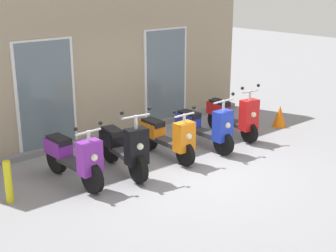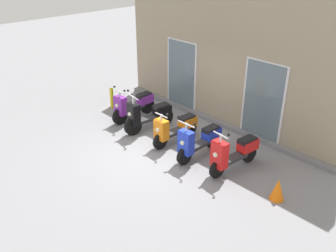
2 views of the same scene
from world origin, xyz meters
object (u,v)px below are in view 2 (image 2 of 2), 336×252
scooter_blue (199,141)px  scooter_orange (175,128)px  scooter_red (233,152)px  scooter_black (148,115)px  traffic_cone (278,189)px  curb_bollard (112,98)px  scooter_purple (133,105)px

scooter_blue → scooter_orange: bearing=175.5°
scooter_red → scooter_black: bearing=-178.1°
traffic_cone → curb_bollard: (-6.57, 0.31, 0.09)m
scooter_black → scooter_red: scooter_black is taller
scooter_blue → curb_bollard: 4.16m
scooter_purple → scooter_orange: (2.02, -0.12, -0.02)m
scooter_black → scooter_orange: scooter_black is taller
scooter_orange → traffic_cone: 3.39m
traffic_cone → scooter_black: bearing=178.4°
scooter_purple → scooter_red: (3.99, -0.08, 0.03)m
scooter_orange → traffic_cone: bearing=-3.1°
scooter_blue → curb_bollard: (-4.15, 0.20, -0.11)m
scooter_purple → scooter_red: size_ratio=1.05×
scooter_purple → scooter_blue: bearing=-3.8°
scooter_black → scooter_red: bearing=1.9°
scooter_purple → scooter_blue: scooter_blue is taller
scooter_orange → scooter_red: scooter_red is taller
scooter_black → scooter_blue: scooter_black is taller
scooter_orange → curb_bollard: bearing=177.8°
scooter_purple → scooter_orange: bearing=-3.5°
scooter_blue → curb_bollard: scooter_blue is taller
scooter_black → scooter_orange: (1.08, 0.06, -0.03)m
scooter_orange → scooter_purple: bearing=176.5°
scooter_orange → curb_bollard: scooter_orange is taller
scooter_red → scooter_orange: bearing=-178.8°
curb_bollard → scooter_red: bearing=-0.9°
scooter_black → curb_bollard: (-2.11, 0.18, -0.13)m
scooter_black → scooter_red: (3.06, 0.10, 0.02)m
scooter_red → traffic_cone: bearing=-9.2°
scooter_purple → traffic_cone: (5.40, -0.31, -0.21)m
scooter_blue → traffic_cone: scooter_blue is taller
scooter_purple → traffic_cone: 5.41m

